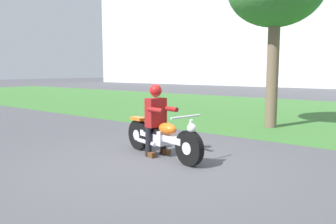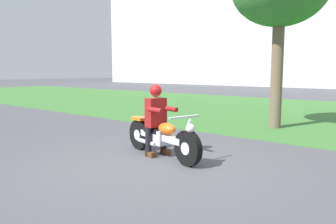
# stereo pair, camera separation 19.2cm
# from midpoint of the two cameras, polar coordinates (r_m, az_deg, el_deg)

# --- Properties ---
(ground) EXTENTS (120.00, 120.00, 0.00)m
(ground) POSITION_cam_midpoint_polar(r_m,az_deg,el_deg) (5.93, -3.98, -9.01)
(ground) COLOR #4C4C51
(grass_verge) EXTENTS (60.00, 12.00, 0.01)m
(grass_verge) POSITION_cam_midpoint_polar(r_m,az_deg,el_deg) (14.02, 21.97, -0.14)
(grass_verge) COLOR #3D7533
(grass_verge) RESTS_ON ground
(motorcycle_lead) EXTENTS (2.16, 0.79, 0.87)m
(motorcycle_lead) POSITION_cam_midpoint_polar(r_m,az_deg,el_deg) (6.34, -1.96, -4.35)
(motorcycle_lead) COLOR black
(motorcycle_lead) RESTS_ON ground
(rider_lead) EXTENTS (0.62, 0.54, 1.39)m
(rider_lead) POSITION_cam_midpoint_polar(r_m,az_deg,el_deg) (6.41, -2.87, -0.38)
(rider_lead) COLOR black
(rider_lead) RESTS_ON ground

